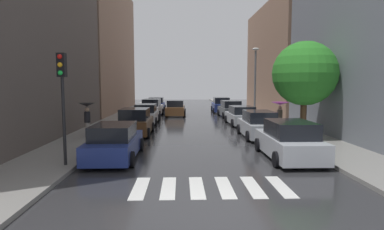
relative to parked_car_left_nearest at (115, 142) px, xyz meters
name	(u,v)px	position (x,y,z in m)	size (l,w,h in m)	color
ground_plane	(191,117)	(3.86, 17.72, -0.76)	(28.00, 72.00, 0.04)	#2C2C2E
sidewalk_left	(125,117)	(-2.64, 17.72, -0.66)	(3.00, 72.00, 0.15)	gray
sidewalk_right	(255,116)	(10.36, 17.72, -0.66)	(3.00, 72.00, 0.15)	gray
crosswalk_stripes	(211,187)	(3.86, -4.03, -0.73)	(4.95, 2.20, 0.01)	silver
building_left_mid	(96,47)	(-7.14, 24.86, 6.93)	(6.00, 20.62, 15.34)	#8C6B56
building_right_mid	(290,60)	(14.86, 21.06, 5.15)	(6.00, 16.23, 11.77)	#8C6B56
parked_car_left_nearest	(115,142)	(0.00, 0.00, 0.00)	(2.11, 4.66, 1.56)	navy
parked_car_left_second	(135,123)	(-0.04, 6.63, 0.07)	(2.17, 4.15, 1.73)	brown
parked_car_left_third	(146,114)	(0.01, 12.69, 0.03)	(2.06, 4.15, 1.63)	silver
parked_car_left_fourth	(152,108)	(-0.10, 19.17, 0.08)	(2.24, 4.87, 1.76)	silver
parked_car_left_fifth	(156,105)	(-0.06, 24.80, 0.04)	(2.11, 4.03, 1.67)	navy
parked_car_right_nearest	(289,141)	(7.66, -0.21, 0.05)	(2.18, 4.67, 1.69)	#B2B7BF
parked_car_right_second	(258,125)	(7.65, 5.32, 0.04)	(2.04, 4.44, 1.66)	#B2B7BF
parked_car_right_third	(241,116)	(7.75, 11.42, -0.01)	(2.26, 4.40, 1.53)	#B2B7BF
parked_car_right_fourth	(230,109)	(7.81, 17.49, 0.04)	(2.22, 4.48, 1.66)	#474C51
parked_car_right_fifth	(221,105)	(7.58, 23.04, 0.07)	(2.18, 4.54, 1.74)	navy
car_midroad	(176,108)	(2.34, 19.08, 0.03)	(2.16, 4.50, 1.63)	brown
pedestrian_foreground	(87,112)	(-2.74, 5.41, 0.84)	(0.97, 0.97, 2.00)	gray
pedestrian_near_tree	(280,109)	(9.55, 7.22, 0.89)	(1.18, 1.18, 1.93)	navy
street_tree_right	(305,74)	(10.09, 4.47, 3.14)	(3.71, 3.71, 5.60)	#513823
traffic_light_left_corner	(62,84)	(-1.59, -1.58, 2.55)	(0.30, 0.42, 4.30)	black
lamp_post_right	(255,78)	(9.41, 13.95, 3.07)	(0.60, 0.28, 6.28)	#595B60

